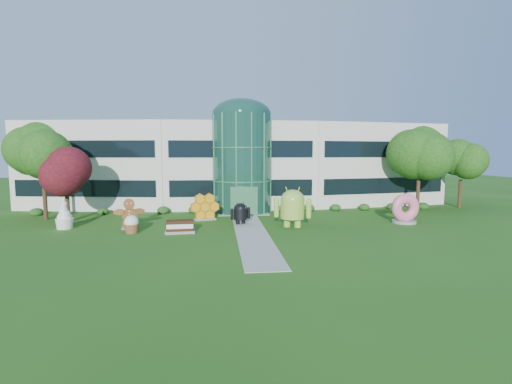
{
  "coord_description": "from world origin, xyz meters",
  "views": [
    {
      "loc": [
        -2.49,
        -25.91,
        5.97
      ],
      "look_at": [
        0.83,
        6.0,
        2.6
      ],
      "focal_mm": 26.0,
      "sensor_mm": 36.0,
      "label": 1
    }
  ],
  "objects_px": {
    "android_green": "(292,205)",
    "android_black": "(240,212)",
    "gingerbread": "(129,213)",
    "donut": "(405,208)"
  },
  "relations": [
    {
      "from": "android_green",
      "to": "android_black",
      "type": "xyz_separation_m",
      "value": [
        -4.11,
        1.58,
        -0.74
      ]
    },
    {
      "from": "android_black",
      "to": "android_green",
      "type": "bearing_deg",
      "value": -41.87
    },
    {
      "from": "android_black",
      "to": "donut",
      "type": "relative_size",
      "value": 0.82
    },
    {
      "from": "android_green",
      "to": "android_black",
      "type": "bearing_deg",
      "value": 178.65
    },
    {
      "from": "android_black",
      "to": "gingerbread",
      "type": "height_order",
      "value": "gingerbread"
    },
    {
      "from": "android_green",
      "to": "donut",
      "type": "distance_m",
      "value": 9.95
    },
    {
      "from": "android_black",
      "to": "gingerbread",
      "type": "bearing_deg",
      "value": 164.25
    },
    {
      "from": "android_green",
      "to": "donut",
      "type": "bearing_deg",
      "value": 23.99
    },
    {
      "from": "android_black",
      "to": "gingerbread",
      "type": "xyz_separation_m",
      "value": [
        -8.89,
        -0.79,
        0.15
      ]
    },
    {
      "from": "android_green",
      "to": "donut",
      "type": "xyz_separation_m",
      "value": [
        9.91,
        0.75,
        -0.5
      ]
    }
  ]
}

